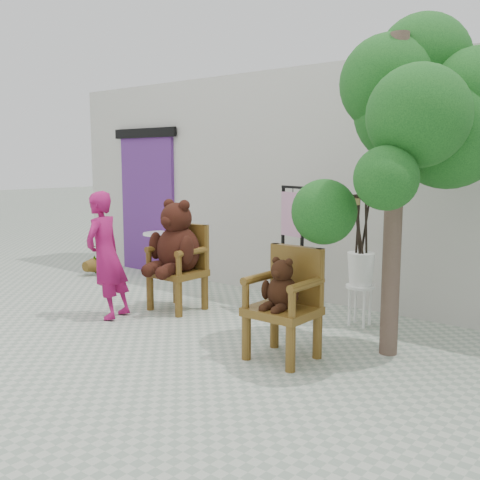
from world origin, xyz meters
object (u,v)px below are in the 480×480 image
(cafe_table, at_px, (163,250))
(person, at_px, (106,255))
(tree, at_px, (426,112))
(chair_small, at_px, (285,295))
(chair_big, at_px, (177,249))
(stool_bucket, at_px, (361,268))
(display_stand, at_px, (292,264))

(cafe_table, bearing_deg, person, -59.16)
(tree, bearing_deg, person, -161.80)
(person, distance_m, tree, 3.75)
(chair_small, bearing_deg, chair_big, 164.09)
(chair_small, height_order, cafe_table, chair_small)
(stool_bucket, distance_m, tree, 1.87)
(stool_bucket, bearing_deg, chair_big, -158.66)
(person, relative_size, cafe_table, 2.07)
(chair_big, relative_size, chair_small, 1.32)
(chair_small, height_order, person, person)
(display_stand, bearing_deg, person, -117.05)
(display_stand, xyz_separation_m, tree, (1.76, -0.50, 1.66))
(chair_big, height_order, person, person)
(chair_big, relative_size, cafe_table, 1.92)
(cafe_table, bearing_deg, chair_big, -37.59)
(person, height_order, display_stand, display_stand)
(stool_bucket, bearing_deg, tree, -29.95)
(chair_small, height_order, tree, tree)
(cafe_table, distance_m, stool_bucket, 3.62)
(cafe_table, relative_size, display_stand, 0.47)
(cafe_table, distance_m, display_stand, 2.70)
(chair_small, bearing_deg, stool_bucket, 87.84)
(chair_small, xyz_separation_m, tree, (0.89, 0.88, 1.65))
(cafe_table, xyz_separation_m, tree, (4.43, -0.88, 1.80))
(chair_big, distance_m, chair_small, 2.07)
(chair_big, xyz_separation_m, stool_bucket, (2.04, 0.80, -0.11))
(chair_big, xyz_separation_m, display_stand, (1.12, 0.81, -0.17))
(chair_small, height_order, display_stand, display_stand)
(chair_big, relative_size, display_stand, 0.89)
(display_stand, distance_m, tree, 2.47)
(cafe_table, bearing_deg, tree, -11.22)
(chair_big, height_order, stool_bucket, stool_bucket)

